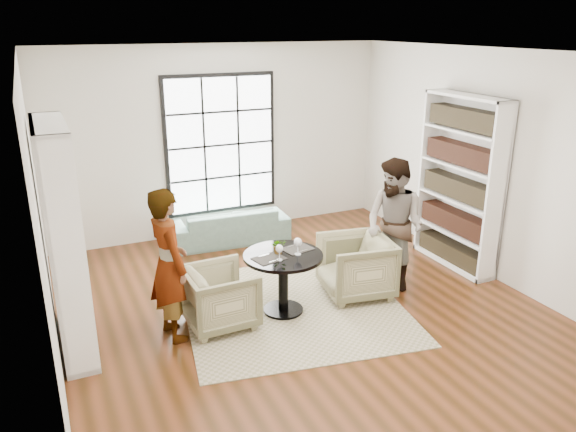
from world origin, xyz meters
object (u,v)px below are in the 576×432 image
armchair_left (220,297)px  person_right (394,225)px  person_left (169,265)px  flower_centerpiece (279,246)px  armchair_right (356,266)px  wine_glass_right (298,243)px  pedestal_table (283,270)px  wine_glass_left (279,249)px  sofa (229,225)px

armchair_left → person_right: size_ratio=0.45×
person_left → flower_centerpiece: (1.29, 0.02, -0.01)m
armchair_right → wine_glass_right: (-0.87, -0.12, 0.51)m
armchair_left → pedestal_table: bearing=-93.6°
pedestal_table → armchair_left: bearing=178.3°
wine_glass_left → armchair_left: bearing=166.8°
person_left → wine_glass_left: 1.23m
wine_glass_right → flower_centerpiece: size_ratio=1.09×
person_right → flower_centerpiece: (-1.61, -0.00, -0.01)m
wine_glass_right → flower_centerpiece: (-0.19, 0.12, -0.05)m
flower_centerpiece → person_left: bearing=-179.1°
person_right → wine_glass_left: size_ratio=9.04×
person_left → person_right: bearing=-98.8°
person_left → wine_glass_left: person_left is taller
wine_glass_left → armchair_right: bearing=9.0°
person_left → wine_glass_left: (1.22, -0.16, 0.03)m
sofa → armchair_left: bearing=72.4°
wine_glass_left → pedestal_table: bearing=51.5°
armchair_right → flower_centerpiece: flower_centerpiece is taller
person_left → wine_glass_right: 1.48m
person_left → armchair_left: bearing=-99.2°
person_left → wine_glass_right: size_ratio=8.21×
pedestal_table → armchair_right: bearing=2.5°
pedestal_table → wine_glass_right: (0.15, -0.07, 0.35)m
armchair_left → flower_centerpiece: bearing=-90.3°
armchair_right → flower_centerpiece: size_ratio=4.44×
person_left → flower_centerpiece: bearing=-98.3°
wine_glass_left → flower_centerpiece: size_ratio=1.00×
pedestal_table → sofa: size_ratio=0.51×
pedestal_table → person_right: (1.57, 0.04, 0.31)m
wine_glass_left → wine_glass_right: (0.26, 0.06, 0.01)m
sofa → armchair_right: armchair_right is taller
person_right → flower_centerpiece: bearing=-108.0°
armchair_right → person_right: person_right is taller
armchair_right → wine_glass_left: (-1.13, -0.18, 0.50)m
sofa → person_left: bearing=62.1°
armchair_right → person_left: bearing=-80.0°
armchair_left → wine_glass_left: 0.87m
sofa → person_right: bearing=123.9°
sofa → wine_glass_right: bearing=93.3°
armchair_right → person_right: size_ratio=0.49×
armchair_left → flower_centerpiece: 0.88m
flower_centerpiece → pedestal_table: bearing=-49.3°
sofa → wine_glass_left: (-0.27, -2.59, 0.61)m
armchair_right → person_left: 2.39m
sofa → flower_centerpiece: flower_centerpiece is taller
pedestal_table → armchair_left: pedestal_table is taller
person_left → armchair_right: bearing=-98.7°
armchair_right → armchair_left: bearing=-79.8°
pedestal_table → sofa: 2.47m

